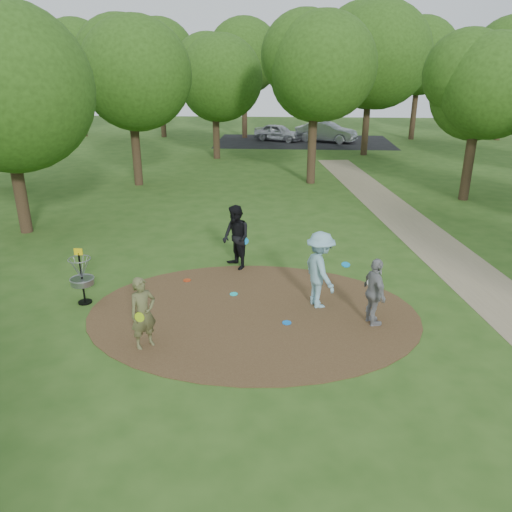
{
  "coord_description": "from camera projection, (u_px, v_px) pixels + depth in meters",
  "views": [
    {
      "loc": [
        0.82,
        -11.29,
        5.95
      ],
      "look_at": [
        0.0,
        1.2,
        1.1
      ],
      "focal_mm": 35.0,
      "sensor_mm": 36.0,
      "label": 1
    }
  ],
  "objects": [
    {
      "name": "player_observer_with_disc",
      "position": [
        143.0,
        313.0,
        10.92
      ],
      "size": [
        0.72,
        0.71,
        1.67
      ],
      "color": "brown",
      "rests_on": "ground"
    },
    {
      "name": "dirt_clearing",
      "position": [
        253.0,
        313.0,
        12.7
      ],
      "size": [
        8.4,
        8.4,
        0.02
      ],
      "primitive_type": "cylinder",
      "color": "#47301C",
      "rests_on": "ground"
    },
    {
      "name": "tree_ring",
      "position": [
        325.0,
        83.0,
        19.87
      ],
      "size": [
        37.25,
        46.04,
        9.6
      ],
      "color": "#332316",
      "rests_on": "ground"
    },
    {
      "name": "footpath",
      "position": [
        486.0,
        287.0,
        14.17
      ],
      "size": [
        7.55,
        39.89,
        0.01
      ],
      "primitive_type": "cube",
      "rotation": [
        0.0,
        0.0,
        0.14
      ],
      "color": "#8C7A5B",
      "rests_on": "ground"
    },
    {
      "name": "disc_golf_basket",
      "position": [
        81.0,
        272.0,
        12.95
      ],
      "size": [
        0.63,
        0.63,
        1.54
      ],
      "color": "black",
      "rests_on": "ground"
    },
    {
      "name": "ground",
      "position": [
        253.0,
        313.0,
        12.71
      ],
      "size": [
        100.0,
        100.0,
        0.0
      ],
      "primitive_type": "plane",
      "color": "#2D5119",
      "rests_on": "ground"
    },
    {
      "name": "player_walking_with_disc",
      "position": [
        236.0,
        238.0,
        15.18
      ],
      "size": [
        1.17,
        1.22,
        1.98
      ],
      "color": "black",
      "rests_on": "ground"
    },
    {
      "name": "disc_ground_red",
      "position": [
        187.0,
        280.0,
        14.56
      ],
      "size": [
        0.22,
        0.22,
        0.02
      ],
      "primitive_type": "cylinder",
      "color": "#C03713",
      "rests_on": "dirt_clearing"
    },
    {
      "name": "disc_ground_cyan",
      "position": [
        234.0,
        294.0,
        13.7
      ],
      "size": [
        0.22,
        0.22,
        0.02
      ],
      "primitive_type": "cylinder",
      "color": "#1BDDDF",
      "rests_on": "dirt_clearing"
    },
    {
      "name": "player_waiting_with_disc",
      "position": [
        375.0,
        292.0,
        11.88
      ],
      "size": [
        0.68,
        1.08,
        1.7
      ],
      "color": "gray",
      "rests_on": "ground"
    },
    {
      "name": "disc_ground_blue",
      "position": [
        287.0,
        323.0,
        12.18
      ],
      "size": [
        0.22,
        0.22,
        0.02
      ],
      "primitive_type": "cylinder",
      "color": "#0D77EA",
      "rests_on": "dirt_clearing"
    },
    {
      "name": "player_throwing_with_disc",
      "position": [
        320.0,
        270.0,
        12.74
      ],
      "size": [
        1.38,
        1.5,
        2.03
      ],
      "color": "#86B9C8",
      "rests_on": "ground"
    },
    {
      "name": "car_left",
      "position": [
        278.0,
        133.0,
        40.65
      ],
      "size": [
        4.26,
        3.12,
        1.35
      ],
      "primitive_type": "imported",
      "rotation": [
        0.0,
        0.0,
        1.13
      ],
      "color": "#A9ABB1",
      "rests_on": "ground"
    },
    {
      "name": "parking_lot",
      "position": [
        304.0,
        142.0,
        40.5
      ],
      "size": [
        14.0,
        8.0,
        0.01
      ],
      "primitive_type": "cube",
      "color": "black",
      "rests_on": "ground"
    },
    {
      "name": "car_right",
      "position": [
        326.0,
        132.0,
        40.05
      ],
      "size": [
        5.11,
        3.35,
        1.59
      ],
      "primitive_type": "imported",
      "rotation": [
        0.0,
        0.0,
        1.19
      ],
      "color": "#979A9E",
      "rests_on": "ground"
    }
  ]
}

